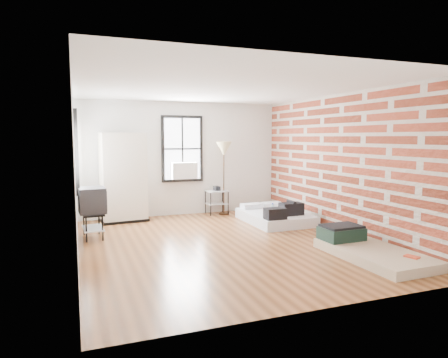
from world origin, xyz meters
name	(u,v)px	position (x,y,z in m)	size (l,w,h in m)	color
ground	(224,244)	(0.00, 0.00, 0.00)	(6.00, 6.00, 0.00)	#5B3218
room_shell	(229,148)	(0.23, 0.36, 1.74)	(5.02, 6.02, 2.80)	silver
mattress_main	(275,216)	(1.75, 1.32, 0.15)	(1.28, 1.73, 0.55)	white
mattress_bare	(366,248)	(1.92, -1.51, 0.12)	(1.05, 1.93, 0.41)	tan
wardrobe	(123,178)	(-1.48, 2.65, 1.02)	(1.09, 0.70, 2.04)	black
side_table	(217,195)	(0.82, 2.72, 0.48)	(0.56, 0.45, 0.71)	black
floor_lamp	(224,152)	(0.98, 2.65, 1.57)	(0.39, 0.39, 1.82)	#331F11
tv_stand	(92,202)	(-2.21, 1.28, 0.70)	(0.52, 0.72, 0.98)	black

